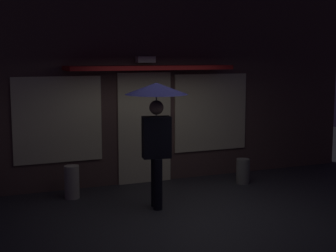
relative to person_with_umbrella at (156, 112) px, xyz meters
The scene contains 5 objects.
ground_plane 1.74m from the person_with_umbrella, 49.82° to the right, with size 18.00×18.00×0.00m, color #2D2D33.
building_facade 1.92m from the person_with_umbrella, 77.59° to the left, with size 9.46×1.00×3.89m.
person_with_umbrella is the anchor object (origin of this frame).
sidewalk_bollard 2.09m from the person_with_umbrella, 136.98° to the left, with size 0.26×0.26×0.59m, color #B2A899.
sidewalk_bollard_2 2.71m from the person_with_umbrella, 21.28° to the left, with size 0.27×0.27×0.50m, color slate.
Camera 1 is at (-3.39, -7.15, 2.53)m, focal length 54.03 mm.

